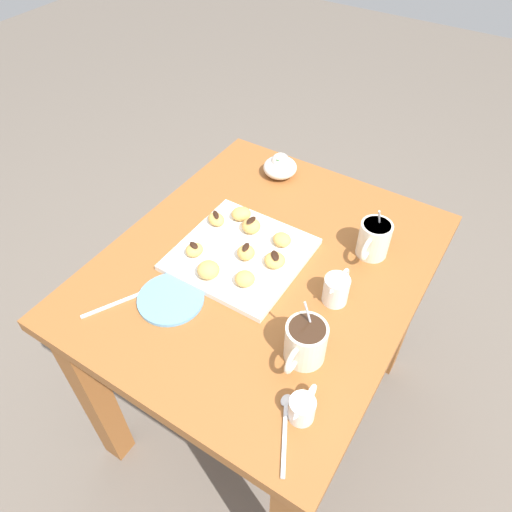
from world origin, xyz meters
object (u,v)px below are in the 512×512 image
object	(u,v)px
beignet_1	(282,240)
beignet_3	(241,214)
saucer_sky_left	(171,299)
coffee_mug_cream_right	(305,342)
dining_table	(262,301)
ice_cream_bowl	(280,166)
beignet_5	(216,219)
beignet_6	(208,270)
pastry_plate_square	(241,254)
beignet_0	(194,250)
chocolate_sauce_pitcher	(302,408)
cream_pitcher_white	(337,288)
beignet_7	(251,226)
beignet_8	(275,260)
beignet_4	(246,252)
beignet_2	(245,279)
coffee_mug_cream_left	(374,239)

from	to	relation	value
beignet_1	beignet_3	bearing A→B (deg)	-100.62
saucer_sky_left	coffee_mug_cream_right	bearing A→B (deg)	95.58
dining_table	ice_cream_bowl	size ratio (longest dim) A/B	8.87
beignet_5	ice_cream_bowl	bearing A→B (deg)	175.54
saucer_sky_left	beignet_6	size ratio (longest dim) A/B	2.86
pastry_plate_square	beignet_0	xyz separation A→B (m)	(0.07, -0.09, 0.02)
dining_table	chocolate_sauce_pitcher	world-z (taller)	chocolate_sauce_pitcher
coffee_mug_cream_right	beignet_3	bearing A→B (deg)	-129.32
cream_pitcher_white	beignet_0	bearing A→B (deg)	-79.26
beignet_5	beignet_7	size ratio (longest dim) A/B	1.03
beignet_0	beignet_3	size ratio (longest dim) A/B	0.87
beignet_0	beignet_8	distance (m)	0.21
beignet_4	beignet_7	distance (m)	0.10
beignet_7	beignet_1	bearing A→B (deg)	90.64
beignet_2	saucer_sky_left	bearing A→B (deg)	-45.21
cream_pitcher_white	beignet_5	distance (m)	0.39
beignet_1	beignet_3	size ratio (longest dim) A/B	0.92
beignet_5	beignet_7	distance (m)	0.10
pastry_plate_square	ice_cream_bowl	distance (m)	0.37
beignet_6	beignet_0	bearing A→B (deg)	-118.62
dining_table	coffee_mug_cream_left	bearing A→B (deg)	129.71
beignet_0	beignet_8	size ratio (longest dim) A/B	0.89
dining_table	beignet_0	world-z (taller)	beignet_0
beignet_2	beignet_7	xyz separation A→B (m)	(-0.16, -0.09, 0.00)
pastry_plate_square	saucer_sky_left	xyz separation A→B (m)	(0.21, -0.06, -0.00)
saucer_sky_left	beignet_6	distance (m)	0.11
dining_table	beignet_4	world-z (taller)	beignet_4
beignet_4	beignet_7	bearing A→B (deg)	-154.85
ice_cream_bowl	beignet_8	world-z (taller)	ice_cream_bowl
ice_cream_bowl	beignet_6	distance (m)	0.47
ice_cream_bowl	beignet_4	distance (m)	0.38
coffee_mug_cream_right	saucer_sky_left	distance (m)	0.34
ice_cream_bowl	beignet_3	xyz separation A→B (m)	(0.25, 0.02, -0.00)
chocolate_sauce_pitcher	beignet_4	size ratio (longest dim) A/B	2.01
coffee_mug_cream_left	beignet_5	xyz separation A→B (m)	(0.13, -0.39, -0.02)
dining_table	pastry_plate_square	size ratio (longest dim) A/B	2.93
coffee_mug_cream_right	cream_pitcher_white	xyz separation A→B (m)	(-0.18, -0.01, -0.01)
chocolate_sauce_pitcher	saucer_sky_left	distance (m)	0.41
dining_table	beignet_5	xyz separation A→B (m)	(-0.05, -0.18, 0.18)
chocolate_sauce_pitcher	beignet_7	distance (m)	0.52
ice_cream_bowl	beignet_7	xyz separation A→B (m)	(0.28, 0.07, 0.00)
coffee_mug_cream_left	beignet_4	size ratio (longest dim) A/B	3.22
beignet_1	beignet_5	size ratio (longest dim) A/B	0.96
beignet_3	beignet_8	world-z (taller)	beignet_3
saucer_sky_left	beignet_3	xyz separation A→B (m)	(-0.32, -0.01, 0.03)
ice_cream_bowl	chocolate_sauce_pitcher	xyz separation A→B (m)	(0.65, 0.43, -0.00)
dining_table	beignet_3	size ratio (longest dim) A/B	16.80
ice_cream_bowl	beignet_0	world-z (taller)	ice_cream_bowl
chocolate_sauce_pitcher	beignet_2	distance (m)	0.35
coffee_mug_cream_right	cream_pitcher_white	world-z (taller)	coffee_mug_cream_right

